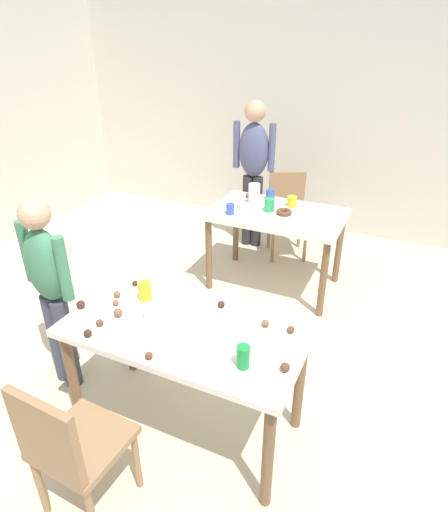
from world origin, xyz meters
TOP-DOWN VIEW (x-y plane):
  - ground_plane at (0.00, 0.00)m, footprint 6.40×6.40m
  - wall_back at (0.00, 3.20)m, footprint 6.40×0.10m
  - dining_table_near at (0.04, -0.19)m, footprint 1.35×0.68m
  - dining_table_far at (-0.03, 1.63)m, footprint 1.18×0.75m
  - chair_near_table at (-0.18, -0.91)m, footprint 0.42×0.42m
  - chair_far_table at (-0.15, 2.35)m, footprint 0.54×0.54m
  - person_girl_near at (-0.91, -0.20)m, footprint 0.45×0.26m
  - person_adult_far at (-0.55, 2.35)m, footprint 0.45×0.22m
  - mixing_bowl at (-0.12, -0.15)m, footprint 0.22×0.22m
  - soda_can at (0.46, -0.34)m, footprint 0.07×0.07m
  - fork_near at (-0.26, -0.43)m, footprint 0.17×0.02m
  - cup_near_0 at (-0.31, -0.04)m, footprint 0.08×0.08m
  - cake_ball_0 at (-0.46, 0.07)m, footprint 0.04×0.04m
  - cake_ball_1 at (0.14, 0.08)m, footprint 0.04×0.04m
  - cake_ball_2 at (0.01, -0.48)m, footprint 0.04×0.04m
  - cake_ball_3 at (-0.39, -0.37)m, footprint 0.04×0.04m
  - cake_ball_4 at (0.59, 0.02)m, footprint 0.04×0.04m
  - cake_ball_5 at (0.45, 0.01)m, footprint 0.04×0.04m
  - cake_ball_6 at (-0.48, -0.09)m, footprint 0.04×0.04m
  - cake_ball_7 at (-0.39, -0.47)m, footprint 0.04×0.04m
  - cake_ball_8 at (-0.44, -0.17)m, footprint 0.04×0.04m
  - cake_ball_9 at (0.65, -0.28)m, footprint 0.05×0.05m
  - cake_ball_10 at (-0.60, -0.28)m, footprint 0.05×0.05m
  - cake_ball_11 at (-0.35, -0.25)m, footprint 0.05×0.05m
  - pitcher_far at (-0.29, 1.71)m, footprint 0.11×0.11m
  - cup_far_0 at (-0.20, 1.90)m, footprint 0.08×0.08m
  - cup_far_1 at (-0.11, 1.62)m, footprint 0.09×0.09m
  - cup_far_2 at (0.04, 1.82)m, footprint 0.09×0.09m
  - cup_far_3 at (-0.39, 1.41)m, footprint 0.07×0.07m
  - donut_far_0 at (-0.35, 1.61)m, footprint 0.12×0.12m
  - donut_far_1 at (-0.38, 1.88)m, footprint 0.12×0.12m
  - donut_far_2 at (0.04, 1.61)m, footprint 0.14×0.14m

SIDE VIEW (x-z plane):
  - ground_plane at x=0.00m, z-range 0.00..0.00m
  - chair_near_table at x=-0.18m, z-range 0.06..0.93m
  - chair_far_table at x=-0.15m, z-range 0.06..0.93m
  - dining_table_far at x=-0.03m, z-range 0.27..1.02m
  - dining_table_near at x=0.04m, z-range 0.27..1.02m
  - fork_near at x=-0.26m, z-range 0.75..0.76m
  - donut_far_1 at x=-0.38m, z-range 0.75..0.78m
  - cake_ball_0 at x=-0.46m, z-range 0.75..0.79m
  - donut_far_0 at x=-0.35m, z-range 0.75..0.79m
  - cake_ball_8 at x=-0.44m, z-range 0.75..0.79m
  - cake_ball_2 at x=0.01m, z-range 0.75..0.79m
  - donut_far_2 at x=0.04m, z-range 0.75..0.79m
  - cake_ball_3 at x=-0.39m, z-range 0.75..0.79m
  - cake_ball_4 at x=0.59m, z-range 0.75..0.79m
  - cake_ball_5 at x=0.45m, z-range 0.75..0.79m
  - cake_ball_6 at x=-0.48m, z-range 0.75..0.79m
  - cake_ball_1 at x=0.14m, z-range 0.75..0.79m
  - cake_ball_7 at x=-0.39m, z-range 0.75..0.79m
  - cake_ball_9 at x=0.65m, z-range 0.75..0.80m
  - cake_ball_10 at x=-0.60m, z-range 0.75..0.80m
  - cake_ball_11 at x=-0.35m, z-range 0.75..0.80m
  - mixing_bowl at x=-0.12m, z-range 0.75..0.81m
  - cup_far_3 at x=-0.39m, z-range 0.75..0.84m
  - cup_far_2 at x=0.04m, z-range 0.75..0.85m
  - cup_far_0 at x=-0.20m, z-range 0.75..0.85m
  - person_girl_near at x=-0.91m, z-range 0.12..1.48m
  - cup_near_0 at x=-0.31m, z-range 0.75..0.87m
  - cup_far_1 at x=-0.11m, z-range 0.75..0.87m
  - soda_can at x=0.46m, z-range 0.75..0.87m
  - pitcher_far at x=-0.29m, z-range 0.75..0.95m
  - person_adult_far at x=-0.55m, z-range 0.16..1.74m
  - wall_back at x=0.00m, z-range 0.00..2.60m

